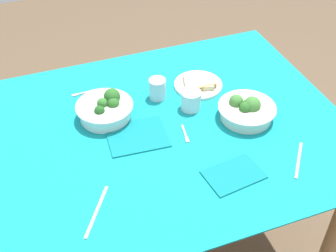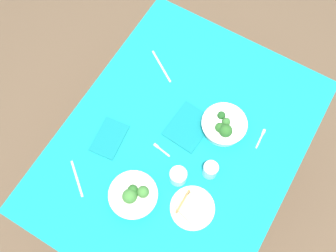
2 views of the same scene
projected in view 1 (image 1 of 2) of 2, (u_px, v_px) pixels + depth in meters
ground_plane at (162, 248)px, 2.22m from camera, size 6.00×6.00×0.00m
dining_table at (161, 150)px, 1.79m from camera, size 1.40×1.09×0.77m
broccoli_bowl_far at (106, 109)px, 1.75m from camera, size 0.22×0.22×0.11m
broccoli_bowl_near at (247, 110)px, 1.75m from camera, size 0.22×0.22×0.10m
bread_side_plate at (198, 84)px, 1.92m from camera, size 0.20×0.20×0.03m
water_glass_center at (157, 89)px, 1.84m from camera, size 0.07×0.07×0.09m
water_glass_side at (191, 100)px, 1.79m from camera, size 0.08×0.08×0.08m
fork_by_far_bowl at (83, 93)px, 1.88m from camera, size 0.11×0.02×0.00m
fork_by_near_bowl at (185, 135)px, 1.69m from camera, size 0.03×0.10×0.00m
table_knife_left at (299, 160)px, 1.59m from camera, size 0.12×0.15×0.00m
table_knife_right at (97, 211)px, 1.42m from camera, size 0.12×0.18×0.00m
napkin_folded_upper at (234, 175)px, 1.54m from camera, size 0.21×0.15×0.01m
napkin_folded_lower at (137, 136)px, 1.69m from camera, size 0.23×0.19×0.01m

